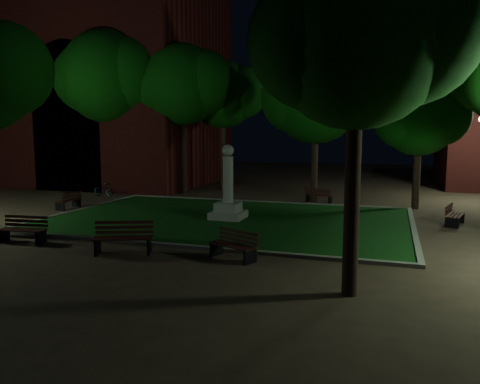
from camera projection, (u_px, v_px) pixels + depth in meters
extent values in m
plane|color=#453225|center=(211.00, 229.00, 18.48)|extent=(80.00, 80.00, 0.00)
cube|color=#0F3F0F|center=(228.00, 219.00, 20.36)|extent=(15.00, 10.00, 0.08)
cube|color=slate|center=(177.00, 246.00, 15.54)|extent=(15.40, 0.20, 0.12)
cube|color=slate|center=(260.00, 202.00, 25.16)|extent=(15.40, 0.20, 0.12)
cube|color=slate|center=(81.00, 210.00, 22.68)|extent=(0.20, 10.00, 0.12)
cube|color=slate|center=(414.00, 230.00, 18.03)|extent=(0.20, 10.00, 0.12)
cube|color=gray|center=(228.00, 215.00, 20.33)|extent=(1.40, 1.40, 0.30)
cube|color=gray|center=(228.00, 207.00, 20.29)|extent=(1.00, 1.00, 0.40)
cylinder|color=gray|center=(228.00, 179.00, 20.13)|extent=(0.44, 0.44, 2.00)
sphere|color=gray|center=(228.00, 150.00, 19.97)|extent=(0.50, 0.50, 0.50)
cube|color=#521614|center=(82.00, 83.00, 35.59)|extent=(20.00, 12.00, 15.00)
cube|color=black|center=(81.00, 136.00, 30.95)|extent=(5.00, 3.00, 7.00)
cylinder|color=black|center=(78.00, 82.00, 30.50)|extent=(5.00, 3.00, 5.00)
plane|color=orange|center=(92.00, 136.00, 32.09)|extent=(6.30, 0.00, 6.30)
sphere|color=#0E4C0C|center=(4.00, 70.00, 16.49)|extent=(3.37, 3.37, 3.37)
cylinder|color=black|center=(183.00, 152.00, 28.81)|extent=(0.36, 0.36, 5.17)
sphere|color=#0E4C0C|center=(182.00, 85.00, 28.29)|extent=(4.92, 4.92, 4.92)
sphere|color=#0E4C0C|center=(202.00, 83.00, 28.09)|extent=(3.94, 3.94, 3.94)
sphere|color=#0E4C0C|center=(165.00, 86.00, 28.32)|extent=(3.69, 3.69, 3.69)
cylinder|color=black|center=(314.00, 164.00, 25.07)|extent=(0.36, 0.36, 4.17)
sphere|color=#0E4C0C|center=(316.00, 96.00, 24.60)|extent=(5.00, 5.00, 5.00)
sphere|color=#0E4C0C|center=(340.00, 94.00, 24.39)|extent=(4.00, 4.00, 4.00)
sphere|color=#0E4C0C|center=(296.00, 98.00, 24.64)|extent=(3.75, 3.75, 3.75)
cylinder|color=black|center=(417.00, 175.00, 23.09)|extent=(0.36, 0.36, 3.38)
sphere|color=#0E4C0C|center=(419.00, 118.00, 22.73)|extent=(3.71, 3.71, 3.71)
sphere|color=#0E4C0C|center=(440.00, 116.00, 22.62)|extent=(2.97, 2.97, 2.97)
sphere|color=#0E4C0C|center=(403.00, 120.00, 22.68)|extent=(2.78, 2.78, 2.78)
cylinder|color=black|center=(352.00, 197.00, 10.78)|extent=(0.36, 0.36, 4.69)
sphere|color=#0E4C0C|center=(357.00, 36.00, 10.32)|extent=(4.15, 4.15, 4.15)
sphere|color=#0E4C0C|center=(407.00, 30.00, 10.18)|extent=(3.32, 3.32, 3.32)
sphere|color=#0E4C0C|center=(317.00, 41.00, 10.30)|extent=(3.12, 3.12, 3.12)
cylinder|color=black|center=(110.00, 149.00, 29.44)|extent=(0.36, 0.36, 5.46)
sphere|color=#0E4C0C|center=(108.00, 77.00, 28.86)|extent=(5.75, 5.75, 5.75)
sphere|color=#0E4C0C|center=(130.00, 75.00, 28.60)|extent=(4.60, 4.60, 4.60)
sphere|color=#0E4C0C|center=(89.00, 78.00, 28.94)|extent=(4.32, 4.32, 4.32)
cylinder|color=black|center=(223.00, 153.00, 30.12)|extent=(0.36, 0.36, 4.86)
sphere|color=#0E4C0C|center=(223.00, 95.00, 29.64)|extent=(4.28, 4.28, 4.28)
sphere|color=#0E4C0C|center=(240.00, 93.00, 29.49)|extent=(3.43, 3.43, 3.43)
sphere|color=#0E4C0C|center=(208.00, 96.00, 29.63)|extent=(3.21, 3.21, 3.21)
cylinder|color=black|center=(114.00, 157.00, 32.41)|extent=(0.12, 0.12, 4.07)
cylinder|color=black|center=(113.00, 128.00, 32.15)|extent=(0.90, 0.08, 0.08)
sphere|color=#D8FFD8|center=(108.00, 128.00, 32.29)|extent=(0.28, 0.28, 0.28)
sphere|color=#D8FFD8|center=(119.00, 128.00, 32.01)|extent=(0.28, 0.28, 0.28)
cube|color=black|center=(97.00, 246.00, 14.68)|extent=(0.30, 0.61, 0.51)
cube|color=black|center=(149.00, 246.00, 14.79)|extent=(0.30, 0.61, 0.51)
cube|color=#391511|center=(122.00, 240.00, 14.45)|extent=(1.74, 0.79, 0.05)
cube|color=#391511|center=(123.00, 239.00, 14.61)|extent=(1.74, 0.79, 0.05)
cube|color=#391511|center=(124.00, 237.00, 14.77)|extent=(1.74, 0.79, 0.05)
cube|color=#391511|center=(124.00, 236.00, 14.93)|extent=(1.74, 0.79, 0.05)
cube|color=#391511|center=(125.00, 232.00, 14.98)|extent=(1.73, 0.75, 0.11)
cube|color=#391511|center=(125.00, 227.00, 14.96)|extent=(1.73, 0.75, 0.11)
cube|color=#391511|center=(124.00, 222.00, 14.94)|extent=(1.73, 0.75, 0.11)
cube|color=black|center=(217.00, 249.00, 14.55)|extent=(0.27, 0.52, 0.43)
cube|color=black|center=(250.00, 257.00, 13.64)|extent=(0.27, 0.52, 0.43)
cube|color=#391511|center=(228.00, 246.00, 13.90)|extent=(1.48, 0.72, 0.04)
cube|color=#391511|center=(231.00, 246.00, 14.01)|extent=(1.48, 0.72, 0.04)
cube|color=#391511|center=(234.00, 245.00, 14.11)|extent=(1.48, 0.72, 0.04)
cube|color=#391511|center=(237.00, 244.00, 14.21)|extent=(1.48, 0.72, 0.04)
cube|color=#391511|center=(238.00, 240.00, 14.24)|extent=(1.47, 0.69, 0.10)
cube|color=#391511|center=(238.00, 236.00, 14.22)|extent=(1.47, 0.69, 0.10)
cube|color=#391511|center=(238.00, 232.00, 14.20)|extent=(1.47, 0.69, 0.10)
cube|color=black|center=(4.00, 235.00, 16.34)|extent=(0.13, 0.58, 0.46)
cube|color=black|center=(41.00, 237.00, 16.06)|extent=(0.13, 0.58, 0.46)
cube|color=#391511|center=(17.00, 231.00, 15.95)|extent=(1.66, 0.29, 0.04)
cube|color=#391511|center=(20.00, 230.00, 16.09)|extent=(1.66, 0.29, 0.04)
cube|color=#391511|center=(23.00, 229.00, 16.23)|extent=(1.66, 0.29, 0.04)
cube|color=#391511|center=(26.00, 228.00, 16.38)|extent=(1.66, 0.29, 0.04)
cube|color=#391511|center=(27.00, 225.00, 16.42)|extent=(1.66, 0.26, 0.10)
cube|color=#391511|center=(26.00, 221.00, 16.40)|extent=(1.66, 0.26, 0.10)
cube|color=#391511|center=(26.00, 217.00, 16.38)|extent=(1.66, 0.26, 0.10)
cube|color=black|center=(76.00, 203.00, 23.93)|extent=(0.52, 0.08, 0.41)
cube|color=black|center=(60.00, 207.00, 22.67)|extent=(0.52, 0.08, 0.41)
cube|color=#391511|center=(65.00, 200.00, 23.33)|extent=(0.14, 1.50, 0.04)
cube|color=#391511|center=(67.00, 200.00, 23.29)|extent=(0.14, 1.50, 0.04)
cube|color=#391511|center=(69.00, 200.00, 23.26)|extent=(0.14, 1.50, 0.04)
cube|color=#391511|center=(71.00, 201.00, 23.22)|extent=(0.14, 1.50, 0.04)
cube|color=#391511|center=(72.00, 199.00, 23.20)|extent=(0.11, 1.50, 0.09)
cube|color=#391511|center=(72.00, 196.00, 23.18)|extent=(0.11, 1.50, 0.09)
cube|color=#391511|center=(72.00, 193.00, 23.16)|extent=(0.11, 1.50, 0.09)
cube|color=black|center=(452.00, 223.00, 18.63)|extent=(0.53, 0.20, 0.43)
cube|color=black|center=(458.00, 218.00, 19.75)|extent=(0.53, 0.20, 0.43)
cube|color=#391511|center=(461.00, 215.00, 19.05)|extent=(0.50, 1.52, 0.04)
cube|color=#391511|center=(457.00, 215.00, 19.12)|extent=(0.50, 1.52, 0.04)
cube|color=#391511|center=(454.00, 215.00, 19.19)|extent=(0.50, 1.52, 0.04)
cube|color=#391511|center=(450.00, 214.00, 19.27)|extent=(0.50, 1.52, 0.04)
cube|color=#391511|center=(449.00, 212.00, 19.29)|extent=(0.47, 1.51, 0.09)
cube|color=#391511|center=(449.00, 209.00, 19.27)|extent=(0.47, 1.51, 0.09)
cube|color=#391511|center=(449.00, 206.00, 19.25)|extent=(0.47, 1.51, 0.09)
cube|color=black|center=(330.00, 200.00, 24.90)|extent=(0.17, 0.50, 0.40)
cube|color=black|center=(308.00, 198.00, 25.55)|extent=(0.17, 0.50, 0.40)
cube|color=#391511|center=(320.00, 195.00, 25.37)|extent=(1.43, 0.41, 0.04)
cube|color=#391511|center=(319.00, 195.00, 25.26)|extent=(1.43, 0.41, 0.04)
cube|color=#391511|center=(319.00, 195.00, 25.15)|extent=(1.43, 0.41, 0.04)
cube|color=#391511|center=(318.00, 196.00, 25.04)|extent=(1.43, 0.41, 0.04)
cube|color=#391511|center=(317.00, 194.00, 24.99)|extent=(1.42, 0.39, 0.09)
cube|color=#391511|center=(317.00, 192.00, 24.97)|extent=(1.42, 0.39, 0.09)
cube|color=#391511|center=(317.00, 189.00, 24.95)|extent=(1.42, 0.39, 0.09)
imported|color=black|center=(103.00, 189.00, 27.65)|extent=(1.67, 0.95, 0.83)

